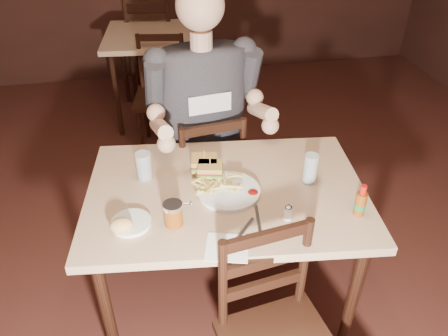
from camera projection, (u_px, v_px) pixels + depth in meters
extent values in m
cube|color=tan|center=(226.00, 193.00, 1.91)|extent=(1.29, 0.94, 0.04)
cylinder|color=black|center=(109.00, 318.00, 1.83)|extent=(0.05, 0.05, 0.73)
cylinder|color=black|center=(125.00, 217.00, 2.35)|extent=(0.05, 0.05, 0.73)
cylinder|color=black|center=(351.00, 302.00, 1.90)|extent=(0.05, 0.05, 0.73)
cylinder|color=black|center=(315.00, 207.00, 2.42)|extent=(0.05, 0.05, 0.73)
cube|color=tan|center=(153.00, 36.00, 3.65)|extent=(0.88, 0.88, 0.04)
cylinder|color=black|center=(117.00, 96.00, 3.59)|extent=(0.04, 0.04, 0.73)
cylinder|color=black|center=(124.00, 66.00, 4.11)|extent=(0.04, 0.04, 0.73)
cylinder|color=black|center=(195.00, 93.00, 3.63)|extent=(0.04, 0.04, 0.73)
cylinder|color=black|center=(192.00, 64.00, 4.16)|extent=(0.04, 0.04, 0.73)
cylinder|color=white|center=(229.00, 192.00, 1.87)|extent=(0.29, 0.29, 0.02)
ellipsoid|color=maroon|center=(253.00, 192.00, 1.84)|extent=(0.05, 0.05, 0.01)
cylinder|color=silver|center=(144.00, 166.00, 1.93)|extent=(0.08, 0.08, 0.13)
cylinder|color=silver|center=(310.00, 169.00, 1.90)|extent=(0.07, 0.07, 0.14)
cube|color=white|center=(227.00, 247.00, 1.61)|extent=(0.19, 0.18, 0.00)
cube|color=silver|center=(258.00, 217.00, 1.74)|extent=(0.04, 0.20, 0.00)
cube|color=silver|center=(243.00, 232.00, 1.67)|extent=(0.12, 0.14, 0.01)
cylinder|color=white|center=(131.00, 224.00, 1.71)|extent=(0.17, 0.17, 0.01)
ellipsoid|color=#DFB561|center=(121.00, 225.00, 1.65)|extent=(0.10, 0.08, 0.05)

